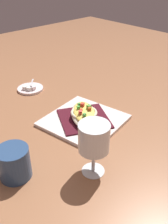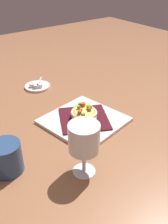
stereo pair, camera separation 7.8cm
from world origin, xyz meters
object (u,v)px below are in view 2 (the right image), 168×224
creamer_cup_1 (36,86)px  creamer_cup_2 (41,85)px  creamer_saucer (38,86)px  coffee_mug (7,159)px  stemmed_glass (84,140)px  square_plate (84,121)px  gratin_dish (84,114)px  spoon (38,84)px  creamer_cup_0 (32,85)px

creamer_cup_1 → creamer_cup_2: bearing=-16.1°
creamer_cup_1 → creamer_saucer: bearing=48.1°
creamer_cup_1 → creamer_cup_2: 0.02m
coffee_mug → stemmed_glass: stemmed_glass is taller
square_plate → stemmed_glass: size_ratio=1.62×
square_plate → creamer_cup_1: (-0.02, 0.33, 0.01)m
gratin_dish → creamer_cup_2: size_ratio=8.10×
spoon → creamer_cup_1: 0.03m
gratin_dish → coffee_mug: coffee_mug is taller
square_plate → stemmed_glass: stemmed_glass is taller
creamer_cup_0 → spoon: bearing=8.5°
creamer_saucer → stemmed_glass: bearing=-105.2°
creamer_cup_0 → coffee_mug: bearing=-124.7°
creamer_cup_2 → creamer_saucer: bearing=99.7°
square_plate → coffee_mug: 0.32m
gratin_dish → creamer_cup_1: bearing=92.9°
square_plate → spoon: 0.35m
stemmed_glass → creamer_cup_0: (0.12, 0.54, -0.09)m
gratin_dish → stemmed_glass: size_ratio=1.25×
creamer_saucer → creamer_cup_1: (-0.02, -0.02, 0.01)m
gratin_dish → creamer_cup_1: size_ratio=8.10×
spoon → creamer_cup_1: size_ratio=3.45×
creamer_saucer → creamer_cup_2: creamer_cup_2 is taller
gratin_dish → stemmed_glass: (-0.15, -0.19, 0.07)m
square_plate → creamer_saucer: size_ratio=2.22×
square_plate → creamer_cup_1: creamer_cup_1 is taller
stemmed_glass → creamer_cup_1: bearing=76.0°
creamer_cup_2 → creamer_cup_0: bearing=138.1°
creamer_cup_0 → creamer_cup_2: (0.03, -0.03, 0.00)m
spoon → creamer_cup_2: (-0.00, -0.03, 0.00)m
creamer_cup_2 → spoon: bearing=87.7°
gratin_dish → creamer_cup_0: bearing=94.1°
creamer_cup_2 → coffee_mug: bearing=-129.3°
coffee_mug → creamer_saucer: bearing=52.8°
coffee_mug → creamer_cup_2: (0.31, 0.38, -0.02)m
square_plate → creamer_cup_0: size_ratio=10.45×
square_plate → creamer_cup_1: bearing=92.9°
square_plate → creamer_cup_2: 0.32m
gratin_dish → spoon: bearing=89.0°
creamer_cup_0 → creamer_cup_1: same height
creamer_cup_2 → stemmed_glass: bearing=-106.4°
coffee_mug → square_plate: bearing=11.2°
coffee_mug → creamer_cup_2: coffee_mug is taller
stemmed_glass → spoon: 0.58m
stemmed_glass → creamer_cup_2: size_ratio=6.46×
creamer_saucer → creamer_cup_1: creamer_cup_1 is taller
stemmed_glass → creamer_saucer: 0.57m
square_plate → creamer_saucer: 0.35m
spoon → creamer_saucer: bearing=-131.9°
creamer_saucer → creamer_cup_0: 0.03m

